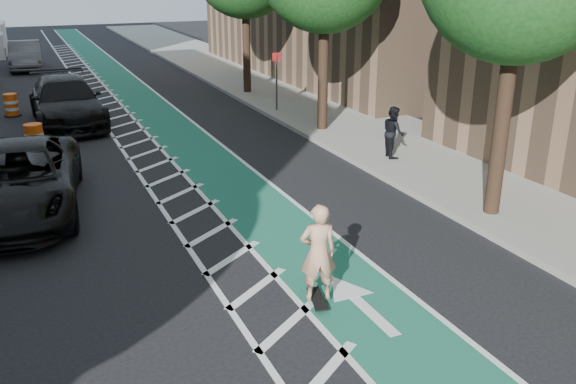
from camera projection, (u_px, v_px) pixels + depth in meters
ground at (160, 272)px, 12.02m from camera, size 120.00×120.00×0.00m
bike_lane at (180, 136)px, 21.74m from camera, size 2.00×90.00×0.01m
buffer_strip at (138, 141)px, 21.17m from camera, size 1.40×90.00×0.01m
sidewalk_right at (340, 117)px, 24.20m from camera, size 5.00×90.00×0.15m
curb_right at (284, 123)px, 23.26m from camera, size 0.12×90.00×0.16m
sign_post at (277, 81)px, 24.75m from camera, size 0.35×0.08×2.47m
skateboard at (317, 299)px, 10.87m from camera, size 0.41×0.84×0.11m
skateboarder at (318, 253)px, 10.55m from camera, size 0.73×0.57×1.79m
suv_near at (17, 180)px, 14.65m from camera, size 3.54×6.37×1.68m
suv_far at (66, 102)px, 23.19m from camera, size 2.57×6.10×1.76m
car_grey at (25, 55)px, 36.06m from camera, size 1.94×5.03×1.63m
pedestrian at (393, 132)px, 18.62m from camera, size 0.76×0.88×1.58m
barrel_b at (35, 140)px, 19.51m from camera, size 0.73×0.73×0.99m
barrel_c at (11, 106)px, 24.64m from camera, size 0.66×0.66×0.91m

